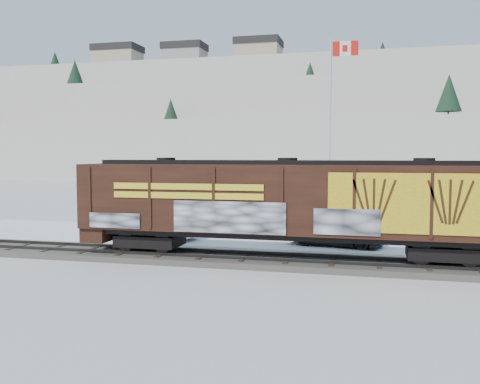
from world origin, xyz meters
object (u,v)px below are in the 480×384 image
(car_dark, at_px, (335,231))
(flagpole, at_px, (331,156))
(car_silver, at_px, (159,224))
(car_white, at_px, (321,225))
(hopper_railcar, at_px, (287,202))

(car_dark, bearing_deg, flagpole, 15.61)
(car_silver, bearing_deg, car_dark, -79.57)
(flagpole, height_order, car_white, flagpole)
(car_white, bearing_deg, flagpole, -19.32)
(flagpole, relative_size, car_silver, 2.58)
(car_silver, height_order, car_dark, car_silver)
(hopper_railcar, distance_m, car_dark, 6.25)
(car_silver, xyz_separation_m, car_dark, (10.37, 0.07, -0.09))
(flagpole, height_order, car_dark, flagpole)
(car_white, relative_size, car_dark, 0.87)
(flagpole, bearing_deg, hopper_railcar, -93.75)
(hopper_railcar, distance_m, car_white, 8.68)
(car_white, bearing_deg, car_silver, 89.24)
(car_silver, relative_size, car_dark, 0.95)
(hopper_railcar, height_order, flagpole, flagpole)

